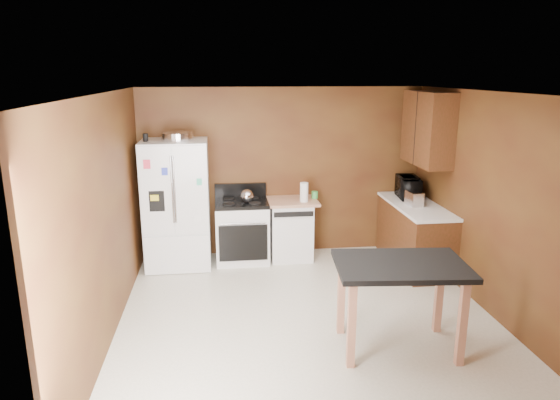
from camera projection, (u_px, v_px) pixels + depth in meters
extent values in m
plane|color=silver|center=(308.00, 319.00, 5.63)|extent=(4.50, 4.50, 0.00)
plane|color=white|center=(311.00, 93.00, 5.01)|extent=(4.50, 4.50, 0.00)
plane|color=brown|center=(283.00, 172.00, 7.48)|extent=(4.20, 0.00, 4.20)
plane|color=brown|center=(373.00, 309.00, 3.16)|extent=(4.20, 0.00, 4.20)
plane|color=brown|center=(106.00, 220.00, 5.07)|extent=(0.00, 4.50, 4.50)
plane|color=brown|center=(494.00, 206.00, 5.57)|extent=(0.00, 4.50, 4.50)
cylinder|color=silver|center=(177.00, 136.00, 6.79)|extent=(0.44, 0.44, 0.11)
cylinder|color=black|center=(145.00, 138.00, 6.67)|extent=(0.07, 0.07, 0.11)
sphere|color=silver|center=(247.00, 196.00, 7.08)|extent=(0.19, 0.19, 0.19)
cylinder|color=white|center=(304.00, 192.00, 7.17)|extent=(0.16, 0.16, 0.28)
cylinder|color=green|center=(315.00, 195.00, 7.38)|extent=(0.11, 0.11, 0.10)
cube|color=silver|center=(414.00, 199.00, 6.94)|extent=(0.19, 0.28, 0.19)
imported|color=black|center=(408.00, 188.00, 7.35)|extent=(0.40, 0.55, 0.28)
cube|color=white|center=(177.00, 204.00, 7.02)|extent=(0.90, 0.75, 1.80)
cube|color=white|center=(156.00, 192.00, 6.56)|extent=(0.43, 0.02, 1.20)
cube|color=white|center=(191.00, 191.00, 6.61)|extent=(0.43, 0.02, 1.20)
cube|color=white|center=(177.00, 255.00, 6.81)|extent=(0.88, 0.02, 0.54)
cube|color=black|center=(157.00, 201.00, 6.58)|extent=(0.20, 0.01, 0.28)
cylinder|color=silver|center=(172.00, 190.00, 6.55)|extent=(0.02, 0.02, 0.90)
cylinder|color=silver|center=(175.00, 190.00, 6.56)|extent=(0.02, 0.02, 0.90)
cube|color=#F03855|center=(147.00, 164.00, 6.43)|extent=(0.09, 0.00, 0.12)
cube|color=blue|center=(165.00, 172.00, 6.48)|extent=(0.08, 0.00, 0.10)
cube|color=#48CB9D|center=(199.00, 182.00, 6.57)|extent=(0.07, 0.00, 0.09)
cube|color=yellow|center=(155.00, 198.00, 6.55)|extent=(0.11, 0.00, 0.08)
cube|color=white|center=(198.00, 218.00, 6.69)|extent=(0.09, 0.00, 0.10)
cube|color=white|center=(242.00, 233.00, 7.30)|extent=(0.76, 0.65, 0.85)
cube|color=black|center=(241.00, 203.00, 7.19)|extent=(0.76, 0.65, 0.05)
cube|color=black|center=(240.00, 190.00, 7.43)|extent=(0.76, 0.06, 0.20)
cube|color=black|center=(243.00, 243.00, 6.99)|extent=(0.68, 0.02, 0.52)
cylinder|color=silver|center=(243.00, 223.00, 6.91)|extent=(0.62, 0.02, 0.02)
cylinder|color=black|center=(229.00, 199.00, 7.31)|extent=(0.17, 0.17, 0.02)
cylinder|color=black|center=(253.00, 198.00, 7.35)|extent=(0.17, 0.17, 0.02)
cylinder|color=black|center=(229.00, 204.00, 7.00)|extent=(0.17, 0.17, 0.02)
cylinder|color=black|center=(255.00, 203.00, 7.05)|extent=(0.17, 0.17, 0.02)
cube|color=white|center=(290.00, 230.00, 7.41)|extent=(0.60, 0.60, 0.85)
cube|color=black|center=(294.00, 214.00, 7.02)|extent=(0.56, 0.02, 0.07)
cube|color=tan|center=(291.00, 201.00, 7.30)|extent=(0.78, 0.62, 0.04)
cube|color=#5A2B18|center=(414.00, 236.00, 7.13)|extent=(0.60, 1.55, 0.86)
cube|color=white|center=(416.00, 206.00, 7.02)|extent=(0.63, 1.58, 0.04)
cube|color=#5A2B18|center=(428.00, 129.00, 6.86)|extent=(0.35, 1.05, 1.00)
cube|color=black|center=(415.00, 129.00, 6.84)|extent=(0.01, 0.01, 1.00)
cube|color=black|center=(401.00, 265.00, 4.83)|extent=(1.33, 0.95, 0.05)
cube|color=#AD7054|center=(341.00, 293.00, 5.24)|extent=(0.08, 0.08, 0.90)
cube|color=#AD7054|center=(439.00, 292.00, 5.27)|extent=(0.08, 0.08, 0.90)
cube|color=#AD7054|center=(352.00, 323.00, 4.62)|extent=(0.08, 0.08, 0.90)
cube|color=#AD7054|center=(463.00, 321.00, 4.65)|extent=(0.08, 0.08, 0.90)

